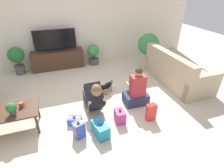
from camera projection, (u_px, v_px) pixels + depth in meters
name	position (u px, v px, depth m)	size (l,w,h in m)	color
ground_plane	(93.00, 106.00, 3.89)	(16.00, 16.00, 0.00)	beige
wall_back	(71.00, 23.00, 5.39)	(8.40, 0.06, 2.60)	silver
sofa_right	(176.00, 72.00, 4.69)	(0.91, 1.92, 0.88)	tan
coffee_table	(8.00, 114.00, 3.07)	(1.01, 0.58, 0.44)	#472D1E
tv_console	(58.00, 59.00, 5.52)	(1.57, 0.41, 0.57)	#472D1E
tv	(55.00, 42.00, 5.23)	(1.22, 0.20, 0.65)	black
potted_plant_back_right	(93.00, 53.00, 5.76)	(0.39, 0.39, 0.66)	#4C4C51
potted_plant_back_left	(17.00, 58.00, 5.05)	(0.45, 0.45, 0.82)	#4C4C51
potted_plant_corner_right	(148.00, 45.00, 5.54)	(0.68, 0.68, 1.04)	beige
person_kneeling	(93.00, 97.00, 3.59)	(0.35, 0.80, 0.79)	#23232D
person_sitting	(136.00, 91.00, 3.84)	(0.54, 0.49, 0.90)	#283351
dog	(107.00, 86.00, 4.23)	(0.41, 0.33, 0.31)	black
gift_box_a	(120.00, 116.00, 3.41)	(0.19, 0.27, 0.31)	#CC3389
gift_box_b	(75.00, 120.00, 3.38)	(0.30, 0.25, 0.20)	#3D51BC
gift_box_c	(101.00, 129.00, 3.09)	(0.28, 0.39, 0.32)	teal
gift_box_d	(79.00, 129.00, 3.06)	(0.23, 0.22, 0.36)	#3D51BC
gift_bag_a	(151.00, 112.00, 3.42)	(0.19, 0.13, 0.39)	red
mug	(21.00, 105.00, 3.14)	(0.12, 0.08, 0.09)	#B23D38
tabletop_plant	(11.00, 108.00, 2.92)	(0.17, 0.17, 0.22)	#4C4C51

